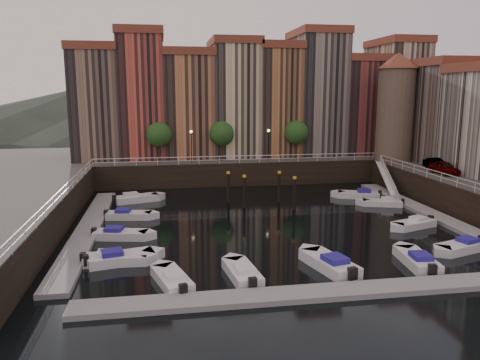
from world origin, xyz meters
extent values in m
plane|color=black|center=(0.00, 0.00, 0.00)|extent=(200.00, 200.00, 0.00)
cube|color=black|center=(0.00, 26.00, 1.50)|extent=(80.00, 20.00, 3.00)
cube|color=gray|center=(-16.20, -1.00, 0.17)|extent=(2.00, 28.00, 0.35)
cube|color=gray|center=(16.20, -1.00, 0.17)|extent=(2.00, 28.00, 0.35)
cube|color=gray|center=(0.00, -17.00, 0.17)|extent=(30.00, 2.00, 0.35)
cone|color=#2D382D|center=(-30.00, 110.00, 7.00)|extent=(80.00, 80.00, 14.00)
cone|color=#2D382D|center=(5.00, 110.00, 9.00)|extent=(100.00, 100.00, 18.00)
cone|color=#2D382D|center=(40.00, 110.00, 6.00)|extent=(70.00, 70.00, 12.00)
cube|color=#836753|center=(-18.00, 23.50, 10.00)|extent=(6.00, 10.00, 14.00)
cube|color=brown|center=(-18.00, 23.50, 17.50)|extent=(6.30, 10.30, 1.00)
cube|color=#C34C3D|center=(-12.10, 23.50, 11.00)|extent=(5.80, 10.00, 16.00)
cube|color=brown|center=(-12.10, 23.50, 19.50)|extent=(6.10, 10.30, 1.00)
cube|color=#BB754D|center=(-5.95, 23.50, 9.75)|extent=(6.50, 10.00, 13.50)
cube|color=brown|center=(-5.95, 23.50, 17.00)|extent=(6.80, 10.30, 1.00)
cube|color=beige|center=(0.40, 23.50, 10.50)|extent=(6.20, 10.00, 15.00)
cube|color=brown|center=(0.40, 23.50, 18.50)|extent=(6.50, 10.30, 1.00)
cube|color=#AF7240|center=(6.30, 23.50, 10.25)|extent=(5.60, 10.00, 14.50)
cube|color=brown|center=(6.30, 23.50, 18.00)|extent=(5.90, 10.30, 1.00)
cube|color=gray|center=(12.30, 23.50, 11.25)|extent=(6.40, 10.00, 16.50)
cube|color=brown|center=(12.30, 23.50, 20.00)|extent=(6.70, 10.30, 1.00)
cube|color=brown|center=(18.50, 23.50, 9.50)|extent=(6.00, 10.00, 13.00)
cube|color=brown|center=(18.50, 23.50, 16.50)|extent=(6.30, 10.30, 1.00)
cube|color=#C1AA8E|center=(24.45, 23.50, 10.75)|extent=(5.90, 10.00, 15.50)
cube|color=brown|center=(24.45, 23.50, 19.00)|extent=(6.20, 10.30, 1.00)
cube|color=#7A695C|center=(26.50, 12.00, 9.00)|extent=(9.00, 8.00, 12.00)
cube|color=brown|center=(26.50, 12.00, 15.50)|extent=(9.30, 8.30, 1.00)
cylinder|color=#6B5B4C|center=(20.00, 14.50, 9.00)|extent=(4.60, 4.60, 12.00)
cone|color=brown|center=(20.00, 14.50, 15.80)|extent=(5.20, 5.20, 2.00)
cylinder|color=black|center=(-10.00, 18.20, 4.20)|extent=(0.30, 0.30, 2.40)
sphere|color=#1E4719|center=(-10.00, 18.20, 6.60)|extent=(3.20, 3.20, 3.20)
cylinder|color=black|center=(-2.00, 18.20, 4.20)|extent=(0.30, 0.30, 2.40)
sphere|color=#1E4719|center=(-2.00, 18.20, 6.60)|extent=(3.20, 3.20, 3.20)
cylinder|color=black|center=(8.00, 18.20, 4.20)|extent=(0.30, 0.30, 2.40)
sphere|color=#1E4719|center=(8.00, 18.20, 6.60)|extent=(3.20, 3.20, 3.20)
cylinder|color=black|center=(-6.00, 17.20, 5.00)|extent=(0.12, 0.12, 4.00)
sphere|color=#FFD88C|center=(-6.00, 17.20, 7.00)|extent=(0.36, 0.36, 0.36)
cylinder|color=black|center=(4.00, 17.20, 5.00)|extent=(0.12, 0.12, 4.00)
sphere|color=#FFD88C|center=(4.00, 17.20, 7.00)|extent=(0.36, 0.36, 0.36)
cube|color=white|center=(0.00, 16.00, 3.95)|extent=(36.00, 0.08, 0.08)
cube|color=white|center=(0.00, 16.00, 3.50)|extent=(36.00, 0.06, 0.06)
cube|color=white|center=(18.00, -1.00, 3.95)|extent=(0.08, 34.00, 0.08)
cube|color=white|center=(18.00, -1.00, 3.50)|extent=(0.06, 34.00, 0.06)
cube|color=white|center=(-18.00, -1.00, 3.95)|extent=(0.08, 34.00, 0.08)
cube|color=white|center=(-18.00, -1.00, 3.50)|extent=(0.06, 34.00, 0.06)
cube|color=white|center=(17.10, 10.00, 1.75)|extent=(2.78, 8.26, 2.81)
cube|color=white|center=(17.10, 10.00, 2.25)|extent=(1.93, 8.32, 3.65)
cylinder|color=black|center=(-1.30, 4.96, 1.50)|extent=(0.32, 0.32, 3.60)
cylinder|color=yellow|center=(-1.30, 4.96, 3.35)|extent=(0.36, 0.36, 0.25)
cylinder|color=black|center=(-2.65, 7.34, 1.50)|extent=(0.32, 0.32, 3.60)
cylinder|color=yellow|center=(-2.65, 7.34, 3.35)|extent=(0.36, 0.36, 0.25)
cylinder|color=black|center=(3.61, 3.24, 1.50)|extent=(0.32, 0.32, 3.60)
cylinder|color=yellow|center=(3.61, 3.24, 3.35)|extent=(0.36, 0.36, 0.25)
cylinder|color=black|center=(2.85, 6.63, 1.50)|extent=(0.32, 0.32, 3.60)
cylinder|color=yellow|center=(2.85, 6.63, 3.35)|extent=(0.36, 0.36, 0.25)
cube|color=silver|center=(-12.66, -9.55, 0.31)|extent=(4.86, 2.83, 0.78)
cube|color=navy|center=(-13.26, -9.70, 0.78)|extent=(1.71, 1.56, 0.52)
cube|color=black|center=(-14.97, -10.14, 0.57)|extent=(0.48, 0.59, 0.73)
cube|color=silver|center=(-13.01, -9.64, 0.30)|extent=(4.43, 1.92, 0.74)
cube|color=silver|center=(-13.60, -9.61, 0.74)|extent=(1.45, 1.26, 0.49)
cube|color=black|center=(-15.28, -9.52, 0.54)|extent=(0.37, 0.51, 0.69)
cube|color=silver|center=(-13.16, -3.77, 0.30)|extent=(4.57, 2.50, 0.74)
cube|color=navy|center=(-13.74, -3.65, 0.74)|extent=(1.59, 1.43, 0.49)
cube|color=black|center=(-15.38, -3.32, 0.54)|extent=(0.44, 0.55, 0.69)
cube|color=silver|center=(-12.93, 2.46, 0.29)|extent=(4.38, 2.18, 0.72)
cube|color=navy|center=(-13.49, 2.53, 0.72)|extent=(1.48, 1.32, 0.48)
cube|color=black|center=(-15.10, 2.75, 0.53)|extent=(0.40, 0.52, 0.67)
cube|color=silver|center=(-12.56, 9.44, 0.32)|extent=(5.04, 3.13, 0.80)
cube|color=silver|center=(-13.18, 9.25, 0.80)|extent=(1.81, 1.67, 0.54)
cube|color=black|center=(-14.92, 8.71, 0.59)|extent=(0.52, 0.62, 0.75)
cube|color=silver|center=(12.74, -11.17, 0.30)|extent=(4.65, 2.93, 0.74)
cube|color=navy|center=(13.31, -10.99, 0.74)|extent=(1.68, 1.55, 0.49)
cube|color=silver|center=(12.42, -4.75, 0.28)|extent=(4.43, 2.85, 0.70)
cube|color=silver|center=(12.95, -4.57, 0.70)|extent=(1.61, 1.49, 0.47)
cube|color=black|center=(14.46, -4.05, 0.52)|extent=(0.46, 0.55, 0.66)
cube|color=silver|center=(13.35, 3.38, 0.27)|extent=(4.29, 2.74, 0.68)
cube|color=silver|center=(13.86, 3.20, 0.68)|extent=(1.56, 1.44, 0.46)
cube|color=black|center=(15.33, 2.71, 0.50)|extent=(0.45, 0.53, 0.64)
cube|color=silver|center=(12.39, 7.35, 0.31)|extent=(4.86, 3.20, 0.77)
cube|color=navy|center=(12.97, 7.14, 0.77)|extent=(1.78, 1.66, 0.52)
cube|color=black|center=(14.61, 6.54, 0.57)|extent=(0.52, 0.61, 0.72)
cube|color=silver|center=(-9.21, -13.86, 0.29)|extent=(2.78, 4.56, 0.73)
cube|color=silver|center=(-9.04, -14.42, 0.73)|extent=(1.50, 1.63, 0.48)
cube|color=black|center=(-8.58, -16.01, 0.53)|extent=(0.56, 0.46, 0.68)
cube|color=silver|center=(-4.64, -13.50, 0.30)|extent=(2.20, 4.55, 0.75)
cube|color=silver|center=(-4.57, -14.10, 0.75)|extent=(1.35, 1.52, 0.50)
cube|color=black|center=(-4.37, -15.77, 0.55)|extent=(0.54, 0.40, 0.70)
cube|color=silver|center=(1.51, -12.97, 0.34)|extent=(3.08, 5.28, 0.85)
cube|color=navy|center=(1.67, -13.62, 0.85)|extent=(1.70, 1.86, 0.56)
cube|color=black|center=(2.15, -15.48, 0.62)|extent=(0.64, 0.52, 0.79)
cube|color=silver|center=(7.85, -13.23, 0.31)|extent=(2.25, 4.72, 0.78)
cube|color=navy|center=(7.78, -13.85, 0.78)|extent=(1.39, 1.58, 0.52)
cube|color=black|center=(7.59, -15.60, 0.57)|extent=(0.55, 0.42, 0.73)
imported|color=gray|center=(20.69, 4.00, 3.71)|extent=(1.72, 4.17, 1.41)
imported|color=gray|center=(21.69, 6.77, 3.67)|extent=(1.74, 4.14, 1.33)
camera|label=1|loc=(-9.44, -42.00, 11.98)|focal=35.00mm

